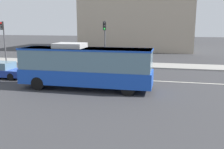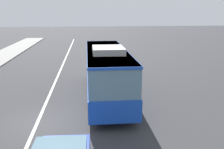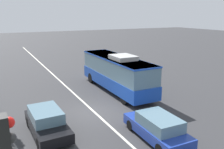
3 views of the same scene
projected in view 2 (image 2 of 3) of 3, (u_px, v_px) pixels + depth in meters
ground_plane at (37, 123)px, 12.37m from camera, size 160.00×160.00×0.00m
lane_centre_line at (37, 123)px, 12.37m from camera, size 76.00×0.16×0.01m
transit_bus at (107, 70)px, 15.79m from camera, size 10.01×2.53×3.46m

